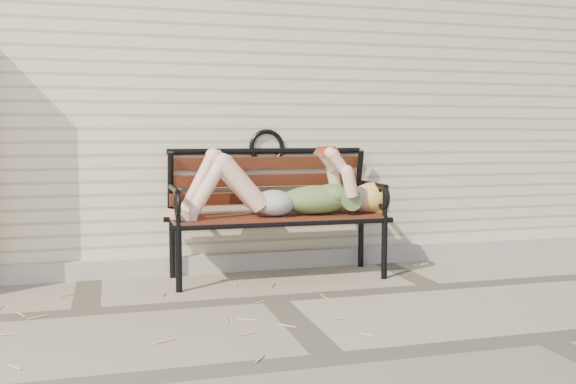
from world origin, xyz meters
name	(u,v)px	position (x,y,z in m)	size (l,w,h in m)	color
ground	(273,299)	(0.00, 0.00, 0.00)	(80.00, 80.00, 0.00)	gray
house_wall	(207,102)	(0.00, 3.00, 1.50)	(8.00, 4.00, 3.00)	beige
foundation_strip	(245,262)	(0.00, 0.97, 0.07)	(8.00, 0.10, 0.15)	#B0A99F
garden_bench	(274,194)	(0.20, 0.73, 0.66)	(1.83, 0.73, 1.19)	black
reading_woman	(281,190)	(0.21, 0.58, 0.70)	(1.73, 0.39, 0.54)	#0B424D
straw_scatter	(143,322)	(-0.90, -0.35, 0.01)	(2.75, 1.73, 0.01)	tan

